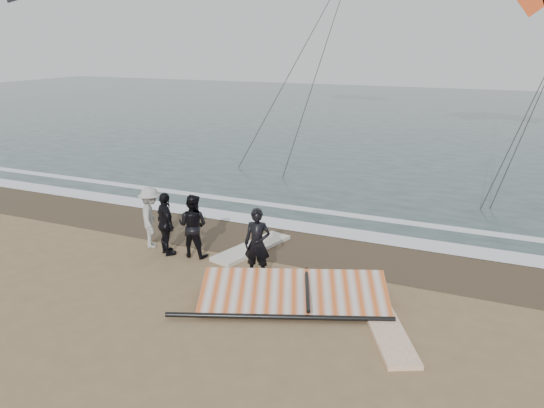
# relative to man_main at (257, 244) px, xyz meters

# --- Properties ---
(ground) EXTENTS (120.00, 120.00, 0.00)m
(ground) POSITION_rel_man_main_xyz_m (0.12, -2.14, -0.86)
(ground) COLOR #8C704C
(ground) RESTS_ON ground
(sea) EXTENTS (120.00, 54.00, 0.02)m
(sea) POSITION_rel_man_main_xyz_m (0.12, 30.86, -0.85)
(sea) COLOR #233838
(sea) RESTS_ON ground
(wet_sand) EXTENTS (120.00, 2.80, 0.01)m
(wet_sand) POSITION_rel_man_main_xyz_m (0.12, 2.36, -0.86)
(wet_sand) COLOR #4C3D2B
(wet_sand) RESTS_ON ground
(foam_near) EXTENTS (120.00, 0.90, 0.01)m
(foam_near) POSITION_rel_man_main_xyz_m (0.12, 3.76, -0.83)
(foam_near) COLOR white
(foam_near) RESTS_ON sea
(foam_far) EXTENTS (120.00, 0.45, 0.01)m
(foam_far) POSITION_rel_man_main_xyz_m (0.12, 5.46, -0.83)
(foam_far) COLOR white
(foam_far) RESTS_ON sea
(man_main) EXTENTS (0.69, 0.52, 1.72)m
(man_main) POSITION_rel_man_main_xyz_m (0.00, 0.00, 0.00)
(man_main) COLOR black
(man_main) RESTS_ON ground
(board_white) EXTENTS (1.56, 2.28, 0.09)m
(board_white) POSITION_rel_man_main_xyz_m (3.47, -1.39, -0.82)
(board_white) COLOR white
(board_white) RESTS_ON ground
(board_cream) EXTENTS (1.31, 2.67, 0.11)m
(board_cream) POSITION_rel_man_main_xyz_m (-0.90, 1.52, -0.81)
(board_cream) COLOR beige
(board_cream) RESTS_ON ground
(trio_cluster) EXTENTS (2.40, 1.38, 1.70)m
(trio_cluster) POSITION_rel_man_main_xyz_m (-2.88, 0.50, -0.02)
(trio_cluster) COLOR black
(trio_cluster) RESTS_ON ground
(sail_rig) EXTENTS (4.35, 3.15, 0.51)m
(sail_rig) POSITION_rel_man_main_xyz_m (1.26, -0.82, -0.67)
(sail_rig) COLOR black
(sail_rig) RESTS_ON ground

